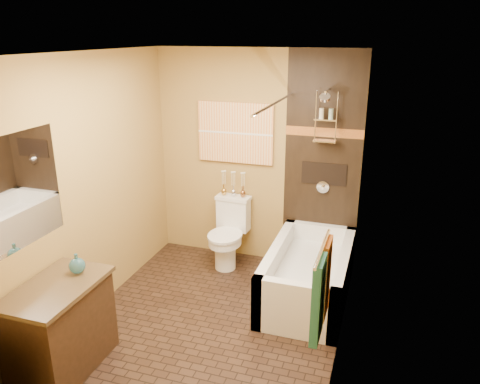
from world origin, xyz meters
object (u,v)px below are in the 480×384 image
at_px(toilet, 229,233).
at_px(sunset_painting, 235,133).
at_px(vanity, 61,327).
at_px(bathtub, 308,278).

bearing_deg(toilet, sunset_painting, 93.83).
distance_m(toilet, vanity, 2.27).
relative_size(sunset_painting, toilet, 1.12).
relative_size(bathtub, vanity, 1.72).
distance_m(bathtub, toilet, 1.15).
bearing_deg(bathtub, sunset_painting, 145.17).
xyz_separation_m(sunset_painting, toilet, (0.00, -0.27, -1.15)).
bearing_deg(sunset_painting, bathtub, -34.83).
relative_size(sunset_painting, vanity, 1.03).
xyz_separation_m(bathtub, toilet, (-1.04, 0.46, 0.18)).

